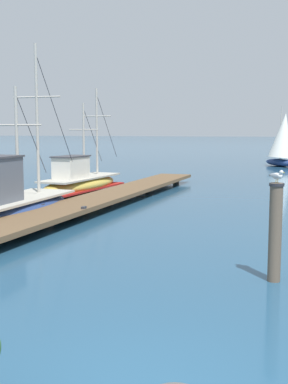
% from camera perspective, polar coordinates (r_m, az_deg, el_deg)
% --- Properties ---
extents(floating_dock, '(3.01, 19.83, 0.53)m').
position_cam_1_polar(floating_dock, '(20.89, -3.92, -0.43)').
color(floating_dock, brown).
rests_on(floating_dock, ground).
extents(fishing_boat_0, '(2.35, 7.79, 6.16)m').
position_cam_1_polar(fishing_boat_0, '(17.92, -14.59, -1.19)').
color(fishing_boat_0, navy).
rests_on(fishing_boat_0, ground).
extents(fishing_boat_1, '(2.47, 7.11, 5.12)m').
position_cam_1_polar(fishing_boat_1, '(24.85, -7.19, 1.19)').
color(fishing_boat_1, gold).
rests_on(fishing_boat_1, ground).
extents(mooring_piling, '(0.30, 0.30, 2.01)m').
position_cam_1_polar(mooring_piling, '(10.64, 14.44, -4.22)').
color(mooring_piling, brown).
rests_on(mooring_piling, ground).
extents(perched_seagull, '(0.31, 0.30, 0.26)m').
position_cam_1_polar(perched_seagull, '(10.49, 14.61, 1.79)').
color(perched_seagull, gold).
rests_on(perched_seagull, mooring_piling).
extents(distant_sailboat, '(3.33, 4.02, 4.92)m').
position_cam_1_polar(distant_sailboat, '(43.47, 15.24, 5.67)').
color(distant_sailboat, navy).
rests_on(distant_sailboat, ground).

